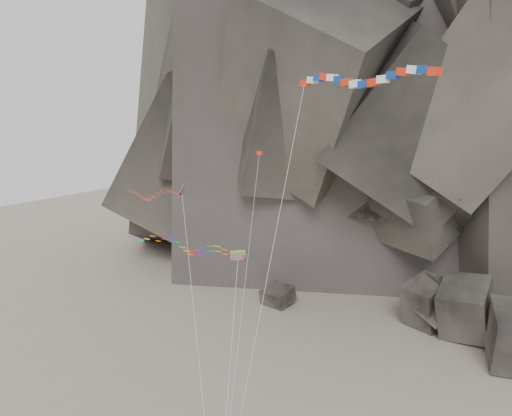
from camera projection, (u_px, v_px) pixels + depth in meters
The scene contains 6 objects.
headland at pixel (422, 53), 98.78m from camera, with size 110.00×70.00×84.00m, color #504B42, non-canonical shape.
boulder_field at pixel (504, 325), 64.92m from camera, with size 73.29×16.73×9.98m.
delta_kite at pixel (151, 194), 52.59m from camera, with size 22.70×15.84×22.14m.
banner_kite at pixel (360, 80), 37.16m from camera, with size 12.54×16.24×32.03m.
parafoil_kite at pixel (177, 243), 50.36m from camera, with size 21.50×14.62×16.57m.
pennant_kite at pixel (250, 235), 42.91m from camera, with size 6.03×16.06×25.37m.
Camera 1 is at (22.89, -35.50, 30.42)m, focal length 35.00 mm.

